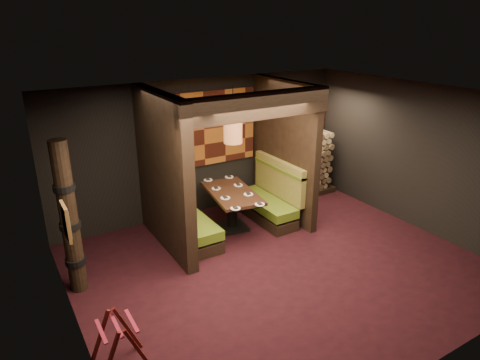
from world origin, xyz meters
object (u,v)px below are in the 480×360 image
totem_column (69,220)px  firewood_stack (300,165)px  luggage_rack (119,342)px  booth_bench_left (186,221)px  pendant_lamp (233,131)px  booth_bench_right (269,200)px  dining_table (232,203)px

totem_column → firewood_stack: 5.50m
luggage_rack → firewood_stack: bearing=31.3°
booth_bench_left → pendant_lamp: (0.99, -0.06, 1.62)m
booth_bench_right → firewood_stack: firewood_stack is taller
booth_bench_right → pendant_lamp: size_ratio=1.51×
dining_table → luggage_rack: 3.89m
totem_column → firewood_stack: bearing=13.2°
pendant_lamp → firewood_stack: bearing=18.6°
booth_bench_left → totem_column: bearing=-165.2°
booth_bench_right → totem_column: 4.10m
booth_bench_left → totem_column: size_ratio=0.67×
dining_table → totem_column: bearing=-170.0°
booth_bench_left → luggage_rack: (-2.01, -2.49, -0.02)m
dining_table → firewood_stack: size_ratio=0.93×
booth_bench_right → firewood_stack: size_ratio=0.92×
booth_bench_right → firewood_stack: (1.35, 0.70, 0.35)m
booth_bench_left → firewood_stack: (3.25, 0.70, 0.35)m
dining_table → pendant_lamp: size_ratio=1.52×
booth_bench_left → pendant_lamp: size_ratio=1.51×
pendant_lamp → firewood_stack: size_ratio=0.61×
booth_bench_left → luggage_rack: bearing=-128.8°
dining_table → pendant_lamp: bearing=-90.0°
luggage_rack → totem_column: (-0.08, 1.94, 0.81)m
pendant_lamp → totem_column: 3.22m
luggage_rack → pendant_lamp: bearing=39.1°
pendant_lamp → firewood_stack: pendant_lamp is taller
luggage_rack → firewood_stack: (5.26, 3.19, 0.37)m
booth_bench_right → pendant_lamp: 1.85m
booth_bench_right → totem_column: bearing=-172.1°
booth_bench_left → booth_bench_right: bearing=0.0°
luggage_rack → firewood_stack: firewood_stack is taller
booth_bench_right → firewood_stack: bearing=27.3°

